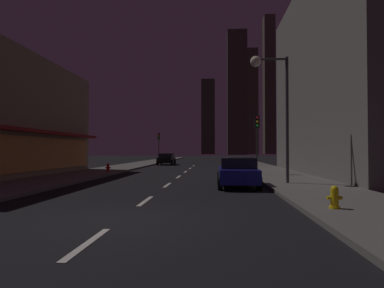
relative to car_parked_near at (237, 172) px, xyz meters
name	(u,v)px	position (x,y,z in m)	size (l,w,h in m)	color
ground_plane	(195,165)	(-3.60, 24.07, -0.79)	(78.00, 136.00, 0.10)	black
sidewalk_right	(251,164)	(3.40, 24.07, -0.67)	(4.00, 76.00, 0.15)	#605E59
sidewalk_left	(140,164)	(-10.60, 24.07, -0.67)	(4.00, 76.00, 0.15)	#605E59
lane_marking_center	(179,177)	(-3.60, 5.67, -0.73)	(0.16, 33.40, 0.01)	silver
building_apartment_right	(379,76)	(10.90, 8.07, 6.54)	(11.00, 20.00, 14.55)	slate
skyscraper_distant_tall	(208,117)	(-4.29, 140.68, 17.45)	(6.51, 8.21, 36.38)	#3D3A2D
skyscraper_distant_mid	(237,93)	(8.28, 118.95, 25.25)	(8.10, 7.69, 51.97)	#434032
skyscraper_distant_short	(248,102)	(14.57, 133.56, 23.76)	(8.57, 6.03, 49.01)	#514C3C
skyscraper_distant_slender	(269,85)	(26.53, 147.61, 34.28)	(5.45, 7.19, 70.05)	#504C3C
car_parked_near	(237,172)	(0.00, 0.00, 0.00)	(1.98, 4.24, 1.45)	navy
car_parked_far	(166,159)	(-7.20, 23.73, 0.00)	(1.98, 4.24, 1.45)	black
fire_hydrant_yellow_near	(335,198)	(2.30, -6.57, -0.29)	(0.42, 0.30, 0.65)	yellow
fire_hydrant_far_left	(108,168)	(-9.50, 8.51, -0.29)	(0.42, 0.30, 0.65)	red
traffic_light_near_right	(257,131)	(1.90, 7.05, 2.45)	(0.32, 0.48, 4.20)	#2D2D2D
traffic_light_far_left	(159,141)	(-9.10, 28.89, 2.45)	(0.32, 0.48, 4.20)	#2D2D2D
street_lamp_right	(271,88)	(1.78, 0.67, 4.33)	(1.96, 0.56, 6.58)	#38383D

